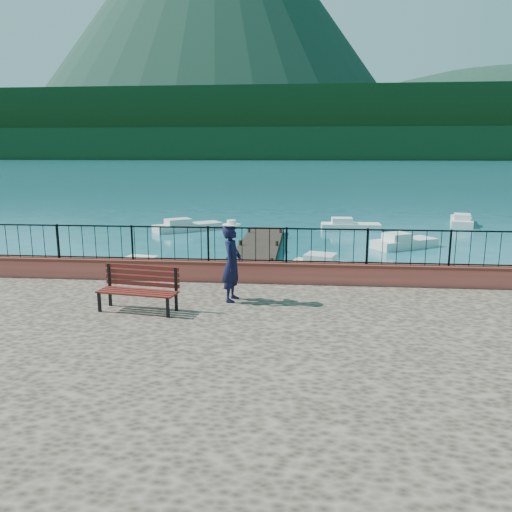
% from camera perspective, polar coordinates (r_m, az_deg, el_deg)
% --- Properties ---
extents(ground, '(2000.00, 2000.00, 0.00)m').
position_cam_1_polar(ground, '(11.00, 4.28, -14.09)').
color(ground, '#19596B').
rests_on(ground, ground).
extents(parapet, '(28.00, 0.46, 0.58)m').
position_cam_1_polar(parapet, '(14.00, 4.69, -1.90)').
color(parapet, '#C85848').
rests_on(parapet, promenade).
extents(railing, '(27.00, 0.05, 0.95)m').
position_cam_1_polar(railing, '(13.84, 4.74, 1.18)').
color(railing, black).
rests_on(railing, parapet).
extents(dock, '(2.00, 16.00, 0.30)m').
position_cam_1_polar(dock, '(22.49, -0.18, -0.10)').
color(dock, '#2D231C').
rests_on(dock, ground).
extents(far_forest, '(900.00, 60.00, 18.00)m').
position_cam_1_polar(far_forest, '(309.93, 5.48, 12.58)').
color(far_forest, black).
rests_on(far_forest, ground).
extents(foothills, '(900.00, 120.00, 44.00)m').
position_cam_1_polar(foothills, '(370.30, 5.53, 14.47)').
color(foothills, black).
rests_on(foothills, ground).
extents(volcano, '(560.00, 560.00, 380.00)m').
position_cam_1_polar(volcano, '(743.42, -4.57, 26.25)').
color(volcano, '#142D23').
rests_on(volcano, ground).
extents(companion_hill, '(448.00, 384.00, 180.00)m').
position_cam_1_polar(companion_hill, '(610.86, 26.93, 10.15)').
color(companion_hill, '#142D23').
rests_on(companion_hill, ground).
extents(park_bench, '(1.93, 0.89, 1.03)m').
position_cam_1_polar(park_bench, '(11.81, -13.28, -4.71)').
color(park_bench, black).
rests_on(park_bench, promenade).
extents(person, '(0.54, 0.74, 1.88)m').
position_cam_1_polar(person, '(12.15, -2.77, -0.84)').
color(person, black).
rests_on(person, promenade).
extents(hat, '(0.44, 0.44, 0.12)m').
position_cam_1_polar(hat, '(11.97, -2.82, 3.84)').
color(hat, white).
rests_on(hat, person).
extents(boat_0, '(3.49, 1.94, 0.80)m').
position_cam_1_polar(boat_0, '(19.77, -11.96, -1.29)').
color(boat_0, white).
rests_on(boat_0, ground).
extents(boat_1, '(3.55, 2.20, 0.80)m').
position_cam_1_polar(boat_1, '(20.15, 8.71, -0.92)').
color(boat_1, silver).
rests_on(boat_1, ground).
extents(boat_2, '(3.59, 2.90, 0.80)m').
position_cam_1_polar(boat_2, '(26.55, 16.62, 1.80)').
color(boat_2, silver).
rests_on(boat_2, ground).
extents(boat_3, '(4.17, 3.53, 0.80)m').
position_cam_1_polar(boat_3, '(31.23, -7.79, 3.63)').
color(boat_3, silver).
rests_on(boat_3, ground).
extents(boat_4, '(3.63, 1.36, 0.80)m').
position_cam_1_polar(boat_4, '(31.60, 10.78, 3.63)').
color(boat_4, white).
rests_on(boat_4, ground).
extents(boat_5, '(2.26, 4.14, 0.80)m').
position_cam_1_polar(boat_5, '(36.24, 22.44, 3.97)').
color(boat_5, silver).
rests_on(boat_5, ground).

